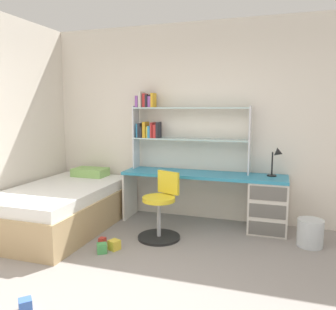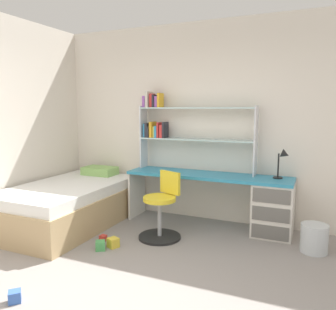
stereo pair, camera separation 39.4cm
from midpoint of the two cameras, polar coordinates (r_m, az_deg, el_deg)
name	(u,v)px [view 1 (the left image)]	position (r m, az deg, el deg)	size (l,w,h in m)	color
room_shell	(77,126)	(4.12, -17.83, 4.72)	(5.59, 6.08, 2.77)	silver
desk	(247,199)	(4.55, 10.77, -7.25)	(2.21, 0.52, 0.71)	teal
bookshelf_hutch	(171,124)	(4.80, -1.82, 5.17)	(1.66, 0.22, 1.11)	silver
desk_lamp	(277,157)	(4.47, 15.57, -0.41)	(0.20, 0.17, 0.38)	black
swivel_chair	(161,212)	(4.20, -4.00, -9.62)	(0.52, 0.52, 0.81)	black
bed_platform	(62,207)	(4.83, -19.67, -8.28)	(1.19, 1.98, 0.68)	tan
waste_bin	(310,233)	(4.26, 20.39, -12.24)	(0.29, 0.29, 0.32)	silver
toy_block_yellow_0	(114,245)	(4.03, -11.93, -14.64)	(0.11, 0.11, 0.11)	gold
toy_block_red_1	(102,241)	(4.22, -13.73, -13.89)	(0.07, 0.07, 0.07)	red
toy_block_blue_2	(25,305)	(3.19, -26.48, -21.78)	(0.10, 0.10, 0.10)	#3860B7
toy_block_green_3	(102,248)	(3.98, -13.99, -15.05)	(0.10, 0.10, 0.10)	#479E51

